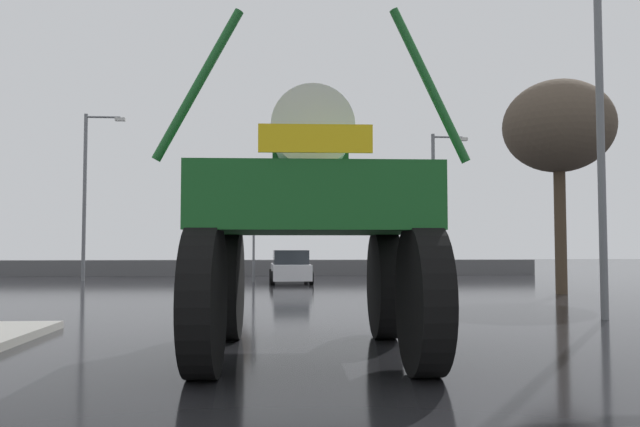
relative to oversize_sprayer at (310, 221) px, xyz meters
name	(u,v)px	position (x,y,z in m)	size (l,w,h in m)	color
ground_plane	(258,297)	(-1.10, 11.39, -2.10)	(120.00, 120.00, 0.00)	black
oversize_sprayer	(310,221)	(0.00, 0.00, 0.00)	(4.12, 5.47, 4.83)	black
sedan_ahead	(290,268)	(0.20, 19.24, -1.38)	(1.97, 4.15, 1.52)	silver
traffic_signal_near_right	(435,214)	(3.17, 4.46, 0.34)	(0.24, 0.54, 3.35)	slate
traffic_signal_far_left	(254,224)	(-1.52, 20.13, 0.68)	(0.24, 0.55, 3.80)	slate
streetlight_near_right	(605,122)	(7.21, 4.25, 2.54)	(1.66, 0.24, 8.42)	slate
streetlight_far_left	(88,187)	(-9.74, 21.68, 2.50)	(2.01, 0.24, 8.26)	slate
streetlight_far_right	(436,198)	(7.67, 21.34, 2.06)	(1.88, 0.24, 7.43)	slate
bare_tree_right	(558,128)	(9.66, 11.85, 3.88)	(3.92, 3.92, 7.69)	#473828
bare_tree_far_center	(223,196)	(-3.95, 32.00, 2.93)	(4.10, 4.10, 6.79)	#473828
roadside_barrier	(264,268)	(-1.10, 26.77, -1.65)	(32.23, 0.24, 0.90)	#59595B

